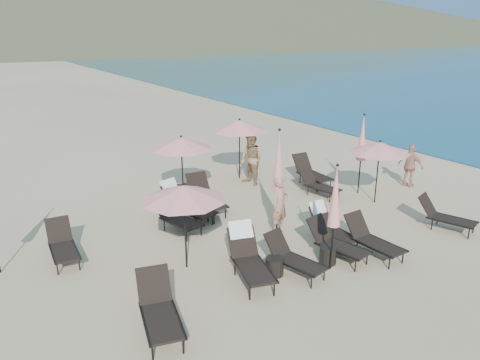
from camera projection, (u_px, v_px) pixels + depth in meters
ground at (336, 256)px, 11.48m from camera, size 800.00×800.00×0.00m
lounger_0 at (159, 309)px, 8.56m from camera, size 1.01×1.78×0.97m
lounger_1 at (249, 256)px, 10.38m from camera, size 1.07×1.87×1.10m
lounger_2 at (293, 257)px, 10.58m from camera, size 0.89×1.59×0.86m
lounger_3 at (372, 239)px, 11.45m from camera, size 0.67×1.60×0.91m
lounger_4 at (330, 225)px, 12.16m from camera, size 0.58×1.52×0.94m
lounger_5 at (445, 215)px, 12.89m from camera, size 1.04×1.64×0.88m
lounger_6 at (62, 244)px, 11.20m from camera, size 0.69×1.56×0.88m
lounger_7 at (176, 216)px, 12.79m from camera, size 0.92×1.67×0.91m
lounger_8 at (184, 202)px, 13.52m from camera, size 1.16×1.86×1.09m
lounger_9 at (205, 196)px, 14.17m from camera, size 0.84×1.84×1.03m
lounger_10 at (318, 184)px, 15.51m from camera, size 0.79×1.54×0.85m
lounger_11 at (311, 172)px, 16.60m from camera, size 0.76×1.73×0.97m
lounger_12 at (336, 242)px, 11.29m from camera, size 0.90×1.66×0.91m
lounger_13 at (192, 205)px, 13.61m from camera, size 0.62×1.57×0.90m
umbrella_open_0 at (184, 193)px, 10.39m from camera, size 1.95×1.95×2.10m
umbrella_open_1 at (380, 148)px, 14.43m from camera, size 1.90×1.90×2.05m
umbrella_open_2 at (181, 143)px, 14.57m from camera, size 2.01×2.01×2.16m
umbrella_open_3 at (239, 125)px, 16.71m from camera, size 2.10×2.10×2.26m
umbrella_closed_0 at (335, 197)px, 10.34m from camera, size 0.30×0.30×2.55m
umbrella_closed_1 at (362, 138)px, 15.22m from camera, size 0.32×0.32×2.72m
umbrella_closed_3 at (279, 161)px, 12.33m from camera, size 0.34×0.34×2.87m
side_table_0 at (274, 266)px, 10.57m from camera, size 0.42×0.42×0.42m
side_table_1 at (328, 255)px, 11.08m from camera, size 0.41×0.41×0.42m
beachgoer_a at (280, 205)px, 12.57m from camera, size 0.65×0.50×1.58m
beachgoer_b at (251, 159)px, 16.39m from camera, size 0.79×0.97×1.86m
beachgoer_c at (410, 166)px, 16.22m from camera, size 0.57×0.95×1.52m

